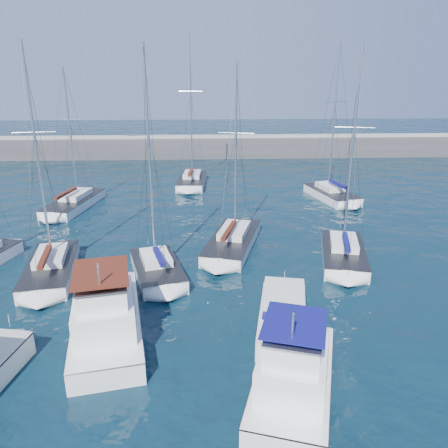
{
  "coord_description": "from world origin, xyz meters",
  "views": [
    {
      "loc": [
        0.9,
        -20.75,
        13.48
      ],
      "look_at": [
        2.3,
        8.98,
        3.0
      ],
      "focal_mm": 35.0,
      "sensor_mm": 36.0,
      "label": 1
    }
  ],
  "objects_px": {
    "sailboat_back_b": "(192,181)",
    "motor_yacht_stbd_outer": "(283,316)",
    "motor_yacht_stbd_inner": "(293,377)",
    "sailboat_mid_c": "(157,269)",
    "sailboat_mid_e": "(343,253)",
    "sailboat_mid_d": "(233,241)",
    "motor_yacht_port_inner": "(106,318)",
    "sailboat_back_c": "(331,194)",
    "sailboat_mid_b": "(51,268)",
    "sailboat_back_a": "(74,203)"
  },
  "relations": [
    {
      "from": "sailboat_back_a",
      "to": "sailboat_back_c",
      "type": "relative_size",
      "value": 0.85
    },
    {
      "from": "motor_yacht_port_inner",
      "to": "sailboat_mid_e",
      "type": "bearing_deg",
      "value": 19.92
    },
    {
      "from": "sailboat_mid_b",
      "to": "sailboat_back_c",
      "type": "height_order",
      "value": "sailboat_back_c"
    },
    {
      "from": "sailboat_mid_e",
      "to": "sailboat_mid_d",
      "type": "bearing_deg",
      "value": 173.57
    },
    {
      "from": "sailboat_mid_b",
      "to": "sailboat_mid_d",
      "type": "bearing_deg",
      "value": 9.73
    },
    {
      "from": "motor_yacht_port_inner",
      "to": "motor_yacht_stbd_inner",
      "type": "distance_m",
      "value": 10.28
    },
    {
      "from": "motor_yacht_stbd_inner",
      "to": "sailboat_back_a",
      "type": "bearing_deg",
      "value": 137.93
    },
    {
      "from": "sailboat_mid_c",
      "to": "sailboat_back_c",
      "type": "bearing_deg",
      "value": 31.24
    },
    {
      "from": "sailboat_mid_b",
      "to": "motor_yacht_stbd_inner",
      "type": "bearing_deg",
      "value": -51.25
    },
    {
      "from": "motor_yacht_port_inner",
      "to": "sailboat_mid_d",
      "type": "xyz_separation_m",
      "value": [
        7.52,
        12.32,
        -0.63
      ]
    },
    {
      "from": "motor_yacht_port_inner",
      "to": "sailboat_mid_c",
      "type": "relative_size",
      "value": 0.65
    },
    {
      "from": "sailboat_mid_c",
      "to": "sailboat_mid_e",
      "type": "xyz_separation_m",
      "value": [
        13.71,
        2.17,
        -0.02
      ]
    },
    {
      "from": "sailboat_back_a",
      "to": "sailboat_back_b",
      "type": "height_order",
      "value": "sailboat_back_b"
    },
    {
      "from": "sailboat_back_c",
      "to": "sailboat_mid_e",
      "type": "bearing_deg",
      "value": -116.64
    },
    {
      "from": "sailboat_mid_c",
      "to": "sailboat_mid_b",
      "type": "bearing_deg",
      "value": 159.72
    },
    {
      "from": "sailboat_mid_c",
      "to": "sailboat_mid_d",
      "type": "bearing_deg",
      "value": 26.68
    },
    {
      "from": "sailboat_back_b",
      "to": "motor_yacht_stbd_outer",
      "type": "bearing_deg",
      "value": -76.19
    },
    {
      "from": "sailboat_mid_e",
      "to": "sailboat_mid_b",
      "type": "bearing_deg",
      "value": -162.42
    },
    {
      "from": "motor_yacht_stbd_inner",
      "to": "sailboat_mid_b",
      "type": "relative_size",
      "value": 0.52
    },
    {
      "from": "sailboat_mid_d",
      "to": "sailboat_mid_e",
      "type": "xyz_separation_m",
      "value": [
        8.13,
        -2.92,
        0.03
      ]
    },
    {
      "from": "motor_yacht_stbd_inner",
      "to": "sailboat_mid_e",
      "type": "distance_m",
      "value": 15.99
    },
    {
      "from": "motor_yacht_stbd_inner",
      "to": "sailboat_mid_d",
      "type": "relative_size",
      "value": 0.57
    },
    {
      "from": "motor_yacht_port_inner",
      "to": "sailboat_mid_c",
      "type": "height_order",
      "value": "sailboat_mid_c"
    },
    {
      "from": "sailboat_mid_e",
      "to": "sailboat_mid_c",
      "type": "bearing_deg",
      "value": -157.69
    },
    {
      "from": "motor_yacht_stbd_outer",
      "to": "sailboat_mid_b",
      "type": "relative_size",
      "value": 0.43
    },
    {
      "from": "sailboat_back_b",
      "to": "sailboat_back_c",
      "type": "height_order",
      "value": "sailboat_back_b"
    },
    {
      "from": "sailboat_mid_e",
      "to": "sailboat_back_c",
      "type": "bearing_deg",
      "value": 90.54
    },
    {
      "from": "motor_yacht_port_inner",
      "to": "sailboat_back_a",
      "type": "height_order",
      "value": "sailboat_back_a"
    },
    {
      "from": "motor_yacht_stbd_outer",
      "to": "sailboat_back_c",
      "type": "relative_size",
      "value": 0.4
    },
    {
      "from": "sailboat_mid_c",
      "to": "sailboat_back_c",
      "type": "xyz_separation_m",
      "value": [
        17.45,
        18.66,
        -0.01
      ]
    },
    {
      "from": "sailboat_mid_c",
      "to": "sailboat_mid_e",
      "type": "relative_size",
      "value": 0.99
    },
    {
      "from": "motor_yacht_stbd_outer",
      "to": "sailboat_mid_b",
      "type": "bearing_deg",
      "value": 163.78
    },
    {
      "from": "motor_yacht_port_inner",
      "to": "sailboat_back_a",
      "type": "bearing_deg",
      "value": 97.98
    },
    {
      "from": "motor_yacht_stbd_inner",
      "to": "sailboat_mid_c",
      "type": "relative_size",
      "value": 0.53
    },
    {
      "from": "sailboat_back_c",
      "to": "sailboat_mid_b",
      "type": "bearing_deg",
      "value": -157.86
    },
    {
      "from": "motor_yacht_stbd_inner",
      "to": "sailboat_mid_b",
      "type": "distance_m",
      "value": 19.36
    },
    {
      "from": "sailboat_mid_c",
      "to": "motor_yacht_stbd_outer",
      "type": "bearing_deg",
      "value": -59.46
    },
    {
      "from": "motor_yacht_port_inner",
      "to": "sailboat_mid_e",
      "type": "relative_size",
      "value": 0.64
    },
    {
      "from": "motor_yacht_stbd_inner",
      "to": "sailboat_mid_d",
      "type": "distance_m",
      "value": 17.49
    },
    {
      "from": "sailboat_back_a",
      "to": "sailboat_mid_b",
      "type": "bearing_deg",
      "value": -69.38
    },
    {
      "from": "motor_yacht_stbd_outer",
      "to": "sailboat_mid_d",
      "type": "xyz_separation_m",
      "value": [
        -1.88,
        12.24,
        -0.44
      ]
    },
    {
      "from": "sailboat_back_a",
      "to": "sailboat_mid_e",
      "type": "bearing_deg",
      "value": -20.35
    },
    {
      "from": "motor_yacht_stbd_outer",
      "to": "sailboat_back_c",
      "type": "height_order",
      "value": "sailboat_back_c"
    },
    {
      "from": "sailboat_mid_b",
      "to": "sailboat_mid_e",
      "type": "xyz_separation_m",
      "value": [
        21.12,
        1.57,
        0.01
      ]
    },
    {
      "from": "sailboat_mid_d",
      "to": "sailboat_back_c",
      "type": "distance_m",
      "value": 18.03
    },
    {
      "from": "motor_yacht_stbd_inner",
      "to": "sailboat_back_c",
      "type": "bearing_deg",
      "value": 88.6
    },
    {
      "from": "motor_yacht_port_inner",
      "to": "sailboat_back_b",
      "type": "height_order",
      "value": "sailboat_back_b"
    },
    {
      "from": "sailboat_mid_b",
      "to": "sailboat_mid_c",
      "type": "height_order",
      "value": "sailboat_mid_b"
    },
    {
      "from": "sailboat_mid_c",
      "to": "sailboat_back_a",
      "type": "height_order",
      "value": "sailboat_mid_c"
    },
    {
      "from": "motor_yacht_stbd_inner",
      "to": "sailboat_mid_b",
      "type": "xyz_separation_m",
      "value": [
        -14.4,
        12.93,
        -0.6
      ]
    }
  ]
}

